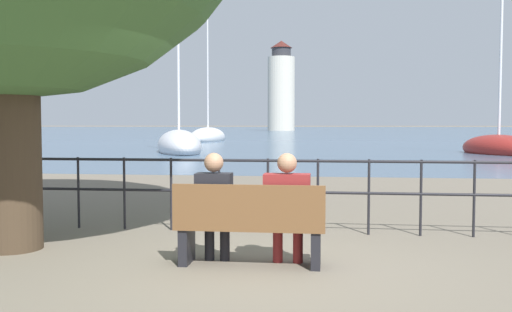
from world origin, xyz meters
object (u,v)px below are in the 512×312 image
(sailboat_2, at_px, (499,147))
(harbor_lighthouse, at_px, (281,89))
(park_bench, at_px, (250,227))
(seated_person_right, at_px, (287,204))
(sailboat_0, at_px, (179,145))
(sailboat_1, at_px, (208,137))
(seated_person_left, at_px, (215,203))

(sailboat_2, distance_m, harbor_lighthouse, 102.10)
(park_bench, height_order, sailboat_2, sailboat_2)
(seated_person_right, height_order, sailboat_2, sailboat_2)
(harbor_lighthouse, bearing_deg, park_bench, -85.67)
(sailboat_0, bearing_deg, park_bench, -93.40)
(park_bench, bearing_deg, sailboat_2, 68.50)
(sailboat_0, height_order, sailboat_1, sailboat_1)
(seated_person_left, xyz_separation_m, sailboat_2, (9.94, 24.15, -0.32))
(seated_person_right, xyz_separation_m, sailboat_1, (-10.07, 43.95, -0.28))
(park_bench, relative_size, seated_person_left, 1.33)
(sailboat_2, xyz_separation_m, harbor_lighthouse, (-18.95, 99.91, 9.14))
(seated_person_left, distance_m, sailboat_0, 24.85)
(sailboat_1, height_order, harbor_lighthouse, harbor_lighthouse)
(park_bench, distance_m, sailboat_2, 26.04)
(sailboat_0, height_order, sailboat_2, sailboat_0)
(seated_person_right, relative_size, sailboat_1, 0.10)
(seated_person_right, bearing_deg, sailboat_1, 102.91)
(seated_person_right, bearing_deg, seated_person_left, 179.76)
(sailboat_0, xyz_separation_m, sailboat_1, (-2.59, 20.01, 0.01))
(seated_person_left, bearing_deg, sailboat_0, 105.61)
(seated_person_right, xyz_separation_m, sailboat_0, (-7.48, 23.94, -0.29))
(seated_person_left, xyz_separation_m, seated_person_right, (0.80, -0.00, 0.00))
(park_bench, relative_size, sailboat_1, 0.13)
(seated_person_left, xyz_separation_m, sailboat_0, (-6.68, 23.93, -0.29))
(sailboat_2, bearing_deg, sailboat_0, 157.29)
(park_bench, bearing_deg, seated_person_left, 169.19)
(seated_person_left, distance_m, harbor_lighthouse, 124.70)
(sailboat_1, relative_size, harbor_lighthouse, 0.63)
(seated_person_right, bearing_deg, sailboat_2, 69.26)
(park_bench, xyz_separation_m, harbor_lighthouse, (-9.41, 124.13, 9.07))
(harbor_lighthouse, bearing_deg, seated_person_left, -85.85)
(park_bench, xyz_separation_m, sailboat_2, (9.54, 24.22, -0.08))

